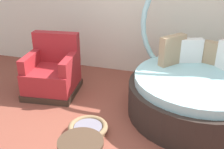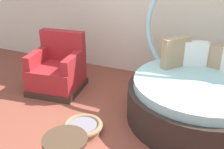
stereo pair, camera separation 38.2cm
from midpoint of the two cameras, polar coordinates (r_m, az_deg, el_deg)
name	(u,v)px [view 1 (the left image)]	position (r m, az deg, el deg)	size (l,w,h in m)	color
ground_plane	(99,143)	(3.45, -5.94, -14.33)	(8.00, 8.00, 0.02)	brown
round_daybed	(198,86)	(3.95, 15.01, -2.46)	(1.92, 1.92, 2.09)	#2D231E
red_armchair	(53,73)	(4.54, -14.75, 0.26)	(0.89, 0.89, 0.94)	#38281E
pet_basket	(88,129)	(3.56, -8.19, -11.32)	(0.51, 0.51, 0.13)	#8E704C
side_table	(81,149)	(2.72, -10.73, -15.26)	(0.44, 0.44, 0.52)	#473323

